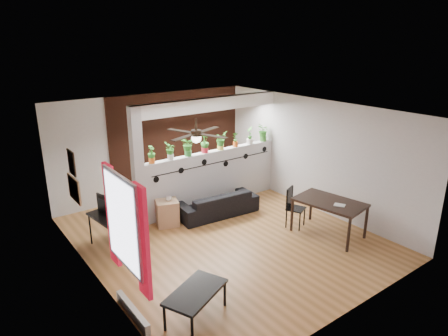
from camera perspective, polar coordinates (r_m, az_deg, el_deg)
room_shell at (r=7.78m, az=-0.07°, el=-1.29°), size 6.30×7.10×2.90m
partition_wall at (r=9.58m, az=-1.57°, el=-1.45°), size 3.60×0.18×1.35m
ceiling_header at (r=9.13m, az=-1.67°, el=9.09°), size 3.60×0.18×0.30m
pier_column at (r=8.49m, az=-12.21°, el=-0.04°), size 0.22×0.20×2.60m
brick_panel at (r=10.58m, az=-6.20°, el=3.91°), size 3.90×0.05×2.60m
vine_decal at (r=9.37m, az=-1.26°, el=0.73°), size 3.31×0.01×0.30m
window_assembly at (r=5.57m, az=-14.10°, el=-7.82°), size 0.09×1.30×1.55m
baseboard_heater at (r=6.32m, az=-12.92°, el=-19.44°), size 0.08×1.00×0.18m
corkboard at (r=7.52m, az=-20.61°, el=-2.83°), size 0.03×0.60×0.45m
framed_art at (r=7.32m, az=-20.94°, el=0.71°), size 0.03×0.34×0.44m
ceiling_fan at (r=6.82m, az=-3.98°, el=4.73°), size 1.19×1.19×0.43m
potted_plant_0 at (r=8.54m, az=-10.33°, el=1.99°), size 0.24×0.23×0.38m
potted_plant_1 at (r=8.74m, az=-7.69°, el=2.53°), size 0.24×0.25×0.39m
potted_plant_2 at (r=8.95m, az=-5.17°, el=3.17°), size 0.22×0.26×0.44m
potted_plant_3 at (r=9.19m, az=-2.77°, el=3.60°), size 0.22×0.25×0.44m
potted_plant_4 at (r=9.44m, az=-0.50°, el=4.01°), size 0.28×0.25×0.44m
potted_plant_5 at (r=9.71m, az=1.66°, el=4.20°), size 0.23×0.21×0.37m
potted_plant_6 at (r=9.98m, az=3.71°, el=4.79°), size 0.27×0.29×0.44m
potted_plant_7 at (r=10.27m, az=5.64°, el=5.15°), size 0.26×0.28×0.45m
sofa at (r=9.19m, az=-0.96°, el=-5.11°), size 1.84×0.87×0.52m
cube_shelf at (r=8.75m, az=-8.10°, el=-6.38°), size 0.57×0.53×0.56m
cup at (r=8.64m, az=-7.91°, el=-4.30°), size 0.16×0.16×0.10m
computer_desk at (r=7.93m, az=-16.10°, el=-7.08°), size 0.60×0.98×0.67m
monitor at (r=8.00m, az=-16.59°, el=-5.66°), size 0.34×0.16×0.19m
office_chair at (r=8.35m, az=-12.87°, el=-6.89°), size 0.50×0.50×0.96m
dining_table at (r=8.40m, az=14.84°, el=-5.09°), size 1.04×1.48×0.74m
book at (r=8.13m, az=16.08°, el=-5.33°), size 0.24×0.26×0.02m
folding_chair at (r=8.66m, az=9.77°, el=-5.05°), size 0.47×0.47×0.87m
coffee_table at (r=6.00m, az=-4.07°, el=-17.47°), size 1.10×0.88×0.45m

